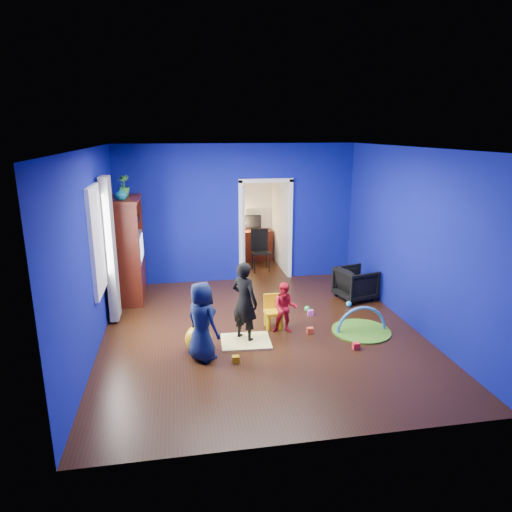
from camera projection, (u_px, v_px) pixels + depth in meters
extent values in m
cube|color=black|center=(261.00, 332.00, 7.38)|extent=(5.00, 5.50, 0.01)
cube|color=white|center=(262.00, 148.00, 6.61)|extent=(5.00, 5.50, 0.01)
cube|color=navy|center=(238.00, 214.00, 9.61)|extent=(5.00, 0.02, 2.90)
cube|color=navy|center=(313.00, 313.00, 4.39)|extent=(5.00, 0.02, 2.90)
cube|color=navy|center=(91.00, 252.00, 6.59)|extent=(0.02, 5.50, 2.90)
cube|color=navy|center=(412.00, 239.00, 7.41)|extent=(0.02, 5.50, 2.90)
imported|color=black|center=(356.00, 283.00, 8.77)|extent=(0.81, 0.80, 0.61)
imported|color=black|center=(245.00, 302.00, 6.95)|extent=(0.53, 0.54, 1.26)
imported|color=#0F1037|center=(202.00, 321.00, 6.37)|extent=(0.63, 0.67, 1.15)
imported|color=red|center=(285.00, 308.00, 7.27)|extent=(0.46, 0.40, 0.83)
imported|color=#0C5964|center=(121.00, 194.00, 8.02)|extent=(0.24, 0.24, 0.23)
imported|color=#328430|center=(123.00, 186.00, 8.49)|extent=(0.28, 0.28, 0.39)
cube|color=#391409|center=(127.00, 250.00, 8.60)|extent=(0.58, 1.14, 1.96)
cube|color=silver|center=(129.00, 247.00, 8.59)|extent=(0.46, 0.70, 0.54)
cube|color=#F2E07A|center=(246.00, 341.00, 7.02)|extent=(0.78, 0.64, 0.03)
sphere|color=yellow|center=(198.00, 338.00, 6.70)|extent=(0.39, 0.39, 0.39)
cube|color=yellow|center=(273.00, 313.00, 7.48)|extent=(0.28, 0.28, 0.50)
cylinder|color=green|center=(361.00, 331.00, 7.38)|extent=(0.94, 0.94, 0.03)
torus|color=#3F8CD8|center=(361.00, 330.00, 7.38)|extent=(0.84, 0.06, 0.84)
cube|color=white|center=(96.00, 240.00, 6.89)|extent=(0.03, 0.95, 1.55)
cube|color=slate|center=(110.00, 250.00, 7.52)|extent=(0.14, 0.42, 2.40)
cube|color=white|center=(265.00, 231.00, 9.81)|extent=(1.16, 0.10, 2.10)
cube|color=#3D140A|center=(254.00, 245.00, 11.43)|extent=(0.88, 0.44, 0.75)
cube|color=black|center=(253.00, 222.00, 11.39)|extent=(0.40, 0.05, 0.32)
sphere|color=#FFD88C|center=(242.00, 223.00, 11.29)|extent=(0.14, 0.14, 0.14)
cube|color=black|center=(261.00, 251.00, 10.49)|extent=(0.40, 0.40, 0.92)
cube|color=white|center=(253.00, 178.00, 11.10)|extent=(0.88, 0.24, 0.04)
cube|color=#FB292C|center=(356.00, 346.00, 6.79)|extent=(0.10, 0.08, 0.10)
sphere|color=#24A0D1|center=(349.00, 304.00, 8.43)|extent=(0.11, 0.11, 0.11)
cube|color=#DFA20B|center=(236.00, 359.00, 6.39)|extent=(0.10, 0.08, 0.10)
sphere|color=green|center=(307.00, 309.00, 8.20)|extent=(0.11, 0.11, 0.11)
cube|color=#DA51C0|center=(310.00, 313.00, 8.02)|extent=(0.10, 0.08, 0.10)
cube|color=#E94A26|center=(310.00, 331.00, 7.30)|extent=(0.10, 0.08, 0.10)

